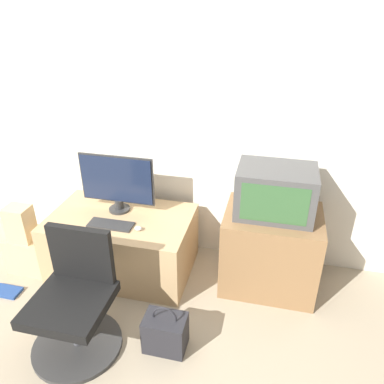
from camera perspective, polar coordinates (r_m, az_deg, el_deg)
ground_plane at (r=2.78m, az=-12.22°, el=-22.87°), size 12.00×12.00×0.00m
wall_back at (r=3.12m, az=-4.47°, el=12.44°), size 4.40×0.05×2.60m
desk at (r=3.26m, az=-10.54°, el=-7.62°), size 1.16×0.72×0.52m
side_stand at (r=3.07m, az=11.78°, el=-8.57°), size 0.73×0.56×0.66m
main_monitor at (r=3.09m, az=-11.37°, el=1.47°), size 0.63×0.18×0.49m
keyboard at (r=3.02m, az=-12.28°, el=-4.88°), size 0.36×0.14×0.01m
mouse at (r=2.91m, az=-8.20°, el=-5.52°), size 0.06×0.04×0.03m
crt_tv at (r=2.82m, az=12.58°, el=0.07°), size 0.57×0.41×0.37m
office_chair at (r=2.67m, az=-17.39°, el=-16.08°), size 0.60×0.60×0.82m
cardboard_box_lower at (r=3.53m, az=-23.73°, el=-8.70°), size 0.33×0.20×0.32m
cardboard_box_upper at (r=3.37m, az=-24.73°, el=-4.39°), size 0.20×0.16×0.31m
handbag at (r=2.67m, az=-4.08°, el=-20.55°), size 0.28×0.19×0.36m
book at (r=3.46m, az=-26.48°, el=-13.38°), size 0.24×0.13×0.02m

